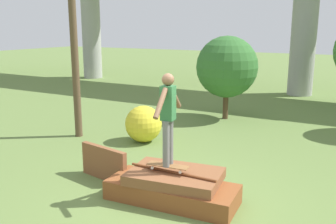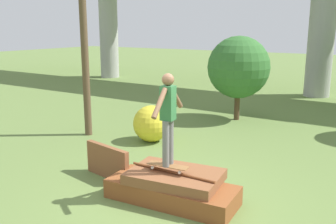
{
  "view_description": "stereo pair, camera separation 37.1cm",
  "coord_description": "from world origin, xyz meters",
  "px_view_note": "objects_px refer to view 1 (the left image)",
  "views": [
    {
      "loc": [
        2.92,
        -5.41,
        3.03
      ],
      "look_at": [
        -0.08,
        0.01,
        1.62
      ],
      "focal_mm": 40.0,
      "sensor_mm": 36.0,
      "label": 1
    },
    {
      "loc": [
        3.24,
        -5.22,
        3.03
      ],
      "look_at": [
        -0.08,
        0.01,
        1.62
      ],
      "focal_mm": 40.0,
      "sensor_mm": 36.0,
      "label": 2
    }
  ],
  "objects_px": {
    "tree_mid_back": "(227,67)",
    "bush_yellow_flowering": "(143,124)",
    "skateboard": "(168,166)",
    "skater": "(168,113)"
  },
  "relations": [
    {
      "from": "tree_mid_back",
      "to": "bush_yellow_flowering",
      "type": "bearing_deg",
      "value": -105.81
    },
    {
      "from": "skateboard",
      "to": "bush_yellow_flowering",
      "type": "height_order",
      "value": "bush_yellow_flowering"
    },
    {
      "from": "skater",
      "to": "tree_mid_back",
      "type": "height_order",
      "value": "tree_mid_back"
    },
    {
      "from": "skater",
      "to": "tree_mid_back",
      "type": "distance_m",
      "value": 6.39
    },
    {
      "from": "skateboard",
      "to": "skater",
      "type": "distance_m",
      "value": 0.95
    },
    {
      "from": "tree_mid_back",
      "to": "bush_yellow_flowering",
      "type": "xyz_separation_m",
      "value": [
        -1.0,
        -3.54,
        -1.25
      ]
    },
    {
      "from": "bush_yellow_flowering",
      "to": "skateboard",
      "type": "bearing_deg",
      "value": -50.31
    },
    {
      "from": "skateboard",
      "to": "tree_mid_back",
      "type": "distance_m",
      "value": 6.48
    },
    {
      "from": "skateboard",
      "to": "skater",
      "type": "bearing_deg",
      "value": 90.0
    },
    {
      "from": "skateboard",
      "to": "skater",
      "type": "xyz_separation_m",
      "value": [
        0.0,
        0.0,
        0.95
      ]
    }
  ]
}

